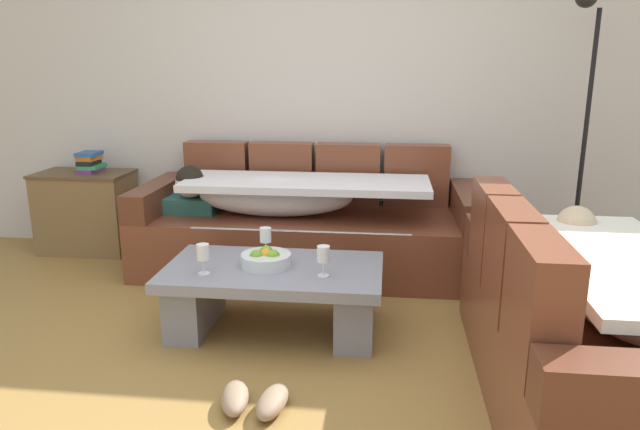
# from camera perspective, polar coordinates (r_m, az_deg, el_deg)

# --- Properties ---
(ground_plane) EXTENTS (14.00, 14.00, 0.00)m
(ground_plane) POSITION_cam_1_polar(r_m,az_deg,el_deg) (2.88, -5.63, -16.15)
(ground_plane) COLOR olive
(back_wall) EXTENTS (9.00, 0.10, 2.70)m
(back_wall) POSITION_cam_1_polar(r_m,az_deg,el_deg) (4.60, -0.27, 13.12)
(back_wall) COLOR beige
(back_wall) RESTS_ON ground_plane
(couch_along_wall) EXTENTS (2.42, 0.92, 0.88)m
(couch_along_wall) POSITION_cam_1_polar(r_m,az_deg,el_deg) (4.24, -1.62, -1.00)
(couch_along_wall) COLOR brown
(couch_along_wall) RESTS_ON ground_plane
(couch_near_window) EXTENTS (0.92, 1.82, 0.88)m
(couch_near_window) POSITION_cam_1_polar(r_m,az_deg,el_deg) (2.87, 24.76, -10.13)
(couch_near_window) COLOR brown
(couch_near_window) RESTS_ON ground_plane
(coffee_table) EXTENTS (1.20, 0.68, 0.38)m
(coffee_table) POSITION_cam_1_polar(r_m,az_deg,el_deg) (3.30, -4.52, -7.37)
(coffee_table) COLOR gray
(coffee_table) RESTS_ON ground_plane
(fruit_bowl) EXTENTS (0.28, 0.28, 0.10)m
(fruit_bowl) POSITION_cam_1_polar(r_m,az_deg,el_deg) (3.25, -5.30, -4.27)
(fruit_bowl) COLOR silver
(fruit_bowl) RESTS_ON coffee_table
(wine_glass_near_left) EXTENTS (0.07, 0.07, 0.17)m
(wine_glass_near_left) POSITION_cam_1_polar(r_m,az_deg,el_deg) (3.16, -11.37, -3.70)
(wine_glass_near_left) COLOR silver
(wine_glass_near_left) RESTS_ON coffee_table
(wine_glass_near_right) EXTENTS (0.07, 0.07, 0.17)m
(wine_glass_near_right) POSITION_cam_1_polar(r_m,az_deg,el_deg) (3.06, 0.33, -3.96)
(wine_glass_near_right) COLOR silver
(wine_glass_near_right) RESTS_ON coffee_table
(wine_glass_far_back) EXTENTS (0.07, 0.07, 0.17)m
(wine_glass_far_back) POSITION_cam_1_polar(r_m,az_deg,el_deg) (3.41, -5.34, -2.07)
(wine_glass_far_back) COLOR silver
(wine_glass_far_back) RESTS_ON coffee_table
(side_cabinet) EXTENTS (0.72, 0.44, 0.64)m
(side_cabinet) POSITION_cam_1_polar(r_m,az_deg,el_deg) (5.02, -21.81, 0.30)
(side_cabinet) COLOR brown
(side_cabinet) RESTS_ON ground_plane
(book_stack_on_cabinet) EXTENTS (0.17, 0.23, 0.16)m
(book_stack_on_cabinet) POSITION_cam_1_polar(r_m,az_deg,el_deg) (4.91, -21.55, 4.80)
(book_stack_on_cabinet) COLOR #72337F
(book_stack_on_cabinet) RESTS_ON side_cabinet
(floor_lamp) EXTENTS (0.33, 0.31, 1.95)m
(floor_lamp) POSITION_cam_1_polar(r_m,az_deg,el_deg) (4.37, 24.14, 8.70)
(floor_lamp) COLOR black
(floor_lamp) RESTS_ON ground_plane
(pair_of_shoes) EXTENTS (0.33, 0.30, 0.09)m
(pair_of_shoes) POSITION_cam_1_polar(r_m,az_deg,el_deg) (2.69, -6.49, -17.47)
(pair_of_shoes) COLOR #8C7259
(pair_of_shoes) RESTS_ON ground_plane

